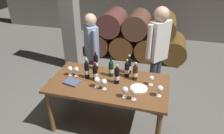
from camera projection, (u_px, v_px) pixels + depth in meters
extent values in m
plane|color=#66635E|center=(109.00, 122.00, 3.37)|extent=(14.00, 14.00, 0.00)
cylinder|color=brown|center=(101.00, 41.00, 5.64)|extent=(0.60, 0.90, 0.60)
cylinder|color=brown|center=(124.00, 43.00, 5.50)|extent=(0.60, 0.90, 0.60)
cylinder|color=brown|center=(148.00, 46.00, 5.35)|extent=(0.60, 0.90, 0.60)
cylinder|color=brown|center=(174.00, 48.00, 5.21)|extent=(0.60, 0.90, 0.60)
cylinder|color=brown|center=(113.00, 22.00, 5.30)|extent=(0.60, 0.90, 0.60)
cylinder|color=brown|center=(137.00, 24.00, 5.16)|extent=(0.60, 0.90, 0.60)
cylinder|color=brown|center=(163.00, 26.00, 5.02)|extent=(0.60, 0.90, 0.60)
cube|color=gray|center=(70.00, 12.00, 4.39)|extent=(0.32, 0.32, 2.60)
cube|color=brown|center=(108.00, 84.00, 3.02)|extent=(1.70, 0.90, 0.04)
cylinder|color=brown|center=(51.00, 112.00, 3.04)|extent=(0.07, 0.07, 0.72)
cylinder|color=brown|center=(158.00, 133.00, 2.69)|extent=(0.07, 0.07, 0.72)
cylinder|color=brown|center=(73.00, 84.00, 3.70)|extent=(0.07, 0.07, 0.72)
cylinder|color=brown|center=(161.00, 97.00, 3.35)|extent=(0.07, 0.07, 0.72)
cylinder|color=black|center=(135.00, 74.00, 3.03)|extent=(0.07, 0.07, 0.20)
sphere|color=black|center=(135.00, 67.00, 2.98)|extent=(0.07, 0.07, 0.07)
cylinder|color=black|center=(136.00, 66.00, 2.97)|extent=(0.03, 0.03, 0.06)
cylinder|color=silver|center=(136.00, 63.00, 2.95)|extent=(0.03, 0.03, 0.02)
cylinder|color=silver|center=(135.00, 74.00, 3.03)|extent=(0.07, 0.07, 0.06)
cylinder|color=black|center=(111.00, 70.00, 3.12)|extent=(0.07, 0.07, 0.21)
sphere|color=black|center=(111.00, 63.00, 3.07)|extent=(0.07, 0.07, 0.07)
cylinder|color=black|center=(111.00, 62.00, 3.06)|extent=(0.03, 0.03, 0.06)
cylinder|color=black|center=(111.00, 59.00, 3.03)|extent=(0.03, 0.03, 0.02)
cylinder|color=silver|center=(111.00, 70.00, 3.13)|extent=(0.07, 0.07, 0.06)
cylinder|color=black|center=(129.00, 67.00, 3.19)|extent=(0.07, 0.07, 0.22)
sphere|color=black|center=(129.00, 60.00, 3.13)|extent=(0.07, 0.07, 0.07)
cylinder|color=black|center=(129.00, 58.00, 3.12)|extent=(0.03, 0.03, 0.07)
cylinder|color=silver|center=(129.00, 56.00, 3.10)|extent=(0.03, 0.03, 0.02)
cylinder|color=silver|center=(129.00, 68.00, 3.20)|extent=(0.07, 0.07, 0.07)
cylinder|color=black|center=(127.00, 71.00, 3.11)|extent=(0.07, 0.07, 0.20)
sphere|color=black|center=(127.00, 64.00, 3.06)|extent=(0.07, 0.07, 0.07)
cylinder|color=black|center=(127.00, 63.00, 3.05)|extent=(0.03, 0.03, 0.06)
cylinder|color=gold|center=(127.00, 60.00, 3.03)|extent=(0.03, 0.03, 0.02)
cylinder|color=silver|center=(127.00, 71.00, 3.12)|extent=(0.07, 0.07, 0.06)
cylinder|color=black|center=(87.00, 71.00, 3.07)|extent=(0.07, 0.07, 0.22)
sphere|color=black|center=(86.00, 64.00, 3.01)|extent=(0.07, 0.07, 0.07)
cylinder|color=black|center=(86.00, 63.00, 3.00)|extent=(0.03, 0.03, 0.07)
cylinder|color=tan|center=(86.00, 60.00, 2.98)|extent=(0.03, 0.03, 0.03)
cylinder|color=silver|center=(87.00, 72.00, 3.08)|extent=(0.07, 0.07, 0.07)
cylinder|color=black|center=(95.00, 74.00, 3.01)|extent=(0.07, 0.07, 0.21)
sphere|color=black|center=(95.00, 67.00, 2.96)|extent=(0.07, 0.07, 0.07)
cylinder|color=black|center=(95.00, 66.00, 2.95)|extent=(0.03, 0.03, 0.07)
cylinder|color=#B21E23|center=(95.00, 63.00, 2.93)|extent=(0.03, 0.03, 0.02)
cylinder|color=silver|center=(95.00, 75.00, 3.02)|extent=(0.07, 0.07, 0.06)
cylinder|color=black|center=(117.00, 77.00, 2.95)|extent=(0.07, 0.07, 0.21)
sphere|color=black|center=(117.00, 70.00, 2.90)|extent=(0.07, 0.07, 0.07)
cylinder|color=black|center=(117.00, 68.00, 2.88)|extent=(0.03, 0.03, 0.07)
cylinder|color=gold|center=(117.00, 65.00, 2.86)|extent=(0.03, 0.03, 0.02)
cylinder|color=silver|center=(117.00, 77.00, 2.95)|extent=(0.07, 0.07, 0.06)
cylinder|color=black|center=(96.00, 63.00, 3.30)|extent=(0.07, 0.07, 0.21)
sphere|color=black|center=(96.00, 57.00, 3.25)|extent=(0.07, 0.07, 0.07)
cylinder|color=black|center=(96.00, 55.00, 3.23)|extent=(0.03, 0.03, 0.07)
cylinder|color=#B21E23|center=(95.00, 52.00, 3.21)|extent=(0.03, 0.03, 0.02)
cylinder|color=silver|center=(96.00, 64.00, 3.31)|extent=(0.07, 0.07, 0.06)
cylinder|color=white|center=(159.00, 96.00, 2.73)|extent=(0.06, 0.06, 0.00)
cylinder|color=white|center=(159.00, 93.00, 2.71)|extent=(0.01, 0.01, 0.07)
sphere|color=white|center=(160.00, 89.00, 2.67)|extent=(0.09, 0.09, 0.09)
cylinder|color=white|center=(77.00, 76.00, 3.17)|extent=(0.06, 0.06, 0.00)
cylinder|color=white|center=(77.00, 73.00, 3.15)|extent=(0.01, 0.01, 0.07)
sphere|color=white|center=(76.00, 69.00, 3.12)|extent=(0.07, 0.07, 0.07)
cylinder|color=white|center=(97.00, 87.00, 2.91)|extent=(0.06, 0.06, 0.00)
cylinder|color=white|center=(97.00, 84.00, 2.89)|extent=(0.01, 0.01, 0.07)
sphere|color=white|center=(97.00, 80.00, 2.85)|extent=(0.08, 0.08, 0.08)
cylinder|color=white|center=(151.00, 85.00, 2.96)|extent=(0.06, 0.06, 0.00)
cylinder|color=white|center=(151.00, 82.00, 2.94)|extent=(0.01, 0.01, 0.07)
sphere|color=white|center=(151.00, 78.00, 2.90)|extent=(0.07, 0.07, 0.07)
cylinder|color=white|center=(134.00, 99.00, 2.66)|extent=(0.06, 0.06, 0.00)
cylinder|color=white|center=(134.00, 97.00, 2.64)|extent=(0.01, 0.01, 0.07)
sphere|color=white|center=(134.00, 92.00, 2.61)|extent=(0.08, 0.08, 0.08)
cylinder|color=white|center=(70.00, 75.00, 3.18)|extent=(0.06, 0.06, 0.00)
cylinder|color=white|center=(70.00, 73.00, 3.16)|extent=(0.01, 0.01, 0.07)
sphere|color=white|center=(70.00, 69.00, 3.13)|extent=(0.08, 0.08, 0.08)
cylinder|color=white|center=(125.00, 97.00, 2.70)|extent=(0.06, 0.06, 0.00)
cylinder|color=white|center=(125.00, 94.00, 2.68)|extent=(0.01, 0.01, 0.07)
sphere|color=white|center=(125.00, 90.00, 2.65)|extent=(0.08, 0.08, 0.08)
cylinder|color=white|center=(104.00, 89.00, 2.86)|extent=(0.06, 0.06, 0.00)
cylinder|color=white|center=(104.00, 86.00, 2.85)|extent=(0.01, 0.01, 0.07)
sphere|color=white|center=(104.00, 82.00, 2.81)|extent=(0.08, 0.08, 0.08)
cube|color=#4C5670|center=(72.00, 82.00, 2.99)|extent=(0.25, 0.20, 0.03)
cylinder|color=white|center=(139.00, 88.00, 2.87)|extent=(0.24, 0.24, 0.01)
cylinder|color=#383842|center=(156.00, 80.00, 3.69)|extent=(0.11, 0.11, 0.85)
cylinder|color=#383842|center=(152.00, 82.00, 3.63)|extent=(0.11, 0.11, 0.85)
cube|color=silver|center=(159.00, 41.00, 3.30)|extent=(0.34, 0.36, 0.64)
cylinder|color=silver|center=(168.00, 36.00, 3.39)|extent=(0.08, 0.08, 0.54)
cylinder|color=silver|center=(149.00, 42.00, 3.18)|extent=(0.08, 0.08, 0.54)
sphere|color=tan|center=(162.00, 14.00, 3.09)|extent=(0.23, 0.23, 0.23)
cylinder|color=#383842|center=(92.00, 74.00, 3.96)|extent=(0.11, 0.11, 0.77)
cylinder|color=#383842|center=(94.00, 77.00, 3.87)|extent=(0.11, 0.11, 0.77)
cube|color=#8499BC|center=(91.00, 42.00, 3.59)|extent=(0.33, 0.37, 0.58)
cylinder|color=#8499BC|center=(88.00, 36.00, 3.75)|extent=(0.08, 0.08, 0.49)
cylinder|color=#8499BC|center=(95.00, 45.00, 3.40)|extent=(0.08, 0.08, 0.49)
sphere|color=tan|center=(90.00, 20.00, 3.40)|extent=(0.21, 0.21, 0.21)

